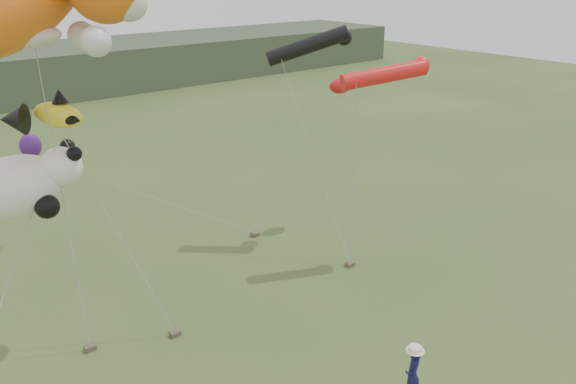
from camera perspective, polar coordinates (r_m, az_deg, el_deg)
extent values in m
plane|color=#385123|center=(17.19, 6.18, -17.31)|extent=(120.00, 120.00, 0.00)
imported|color=#131244|center=(15.90, 12.55, -17.72)|extent=(0.71, 0.70, 1.66)
cube|color=brown|center=(18.69, -19.46, -14.68)|extent=(0.32, 0.25, 0.16)
cube|color=brown|center=(18.61, -11.41, -13.89)|extent=(0.32, 0.25, 0.16)
cube|color=brown|center=(22.13, 6.30, -7.31)|extent=(0.32, 0.25, 0.16)
cube|color=brown|center=(24.36, -3.38, -4.32)|extent=(0.32, 0.25, 0.16)
sphere|color=silver|center=(16.13, -15.92, 18.04)|extent=(1.00, 1.00, 1.00)
ellipsoid|color=silver|center=(16.43, -25.32, 14.15)|extent=(1.96, 0.98, 0.61)
sphere|color=silver|center=(15.47, -18.91, 14.25)|extent=(0.78, 0.78, 0.78)
sphere|color=silver|center=(17.01, -20.18, 14.69)|extent=(0.78, 0.78, 0.78)
ellipsoid|color=yellow|center=(17.22, -22.28, 7.25)|extent=(1.52, 1.33, 0.98)
cone|color=black|center=(17.21, -26.20, 6.62)|extent=(1.05, 1.09, 0.86)
cone|color=black|center=(17.14, -22.23, 9.01)|extent=(0.48, 0.48, 0.38)
cone|color=black|center=(16.88, -20.80, 6.85)|extent=(0.51, 0.54, 0.38)
cone|color=black|center=(17.77, -21.85, 7.41)|extent=(0.51, 0.54, 0.38)
cylinder|color=black|center=(22.81, 1.98, 14.62)|extent=(3.04, 2.46, 1.60)
sphere|color=black|center=(23.40, 5.73, 15.37)|extent=(0.66, 0.66, 0.66)
cylinder|color=red|center=(20.97, 9.71, 11.66)|extent=(3.22, 1.86, 1.01)
sphere|color=red|center=(21.71, 13.39, 12.42)|extent=(0.64, 0.64, 0.64)
ellipsoid|color=white|center=(17.43, -25.79, 0.52)|extent=(2.65, 1.76, 1.76)
sphere|color=white|center=(17.30, -22.04, 2.37)|extent=(1.18, 1.18, 1.18)
sphere|color=black|center=(16.89, -20.89, 3.66)|extent=(0.43, 0.43, 0.43)
sphere|color=black|center=(17.69, -21.49, 4.36)|extent=(0.43, 0.43, 0.43)
sphere|color=black|center=(16.99, -23.27, -1.38)|extent=(0.69, 0.69, 0.69)
ellipsoid|color=red|center=(24.39, 5.38, 10.73)|extent=(1.17, 0.68, 0.68)
ellipsoid|color=#451B6F|center=(24.81, -24.69, 4.30)|extent=(0.86, 0.57, 1.05)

